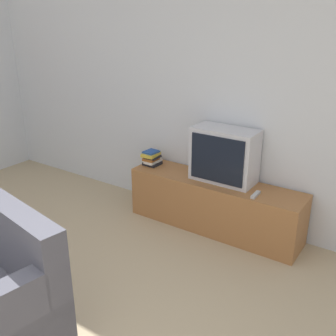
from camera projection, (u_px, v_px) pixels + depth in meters
wall_back at (213, 93)px, 3.82m from camera, size 9.00×0.06×2.60m
tv_stand at (214, 205)px, 3.89m from camera, size 1.75×0.42×0.51m
television at (224, 155)px, 3.72m from camera, size 0.61×0.32×0.52m
book_stack at (152, 158)px, 4.18m from camera, size 0.16×0.22×0.15m
remote_on_stand at (256, 195)px, 3.48m from camera, size 0.04×0.15×0.02m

